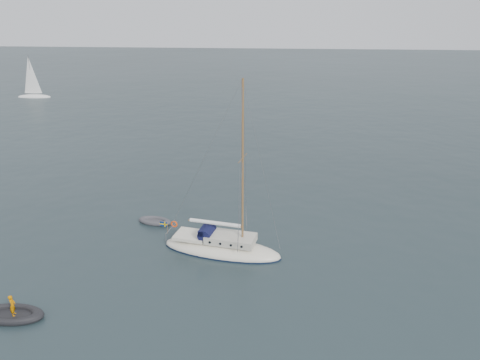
{
  "coord_description": "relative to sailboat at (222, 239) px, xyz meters",
  "views": [
    {
      "loc": [
        1.85,
        -30.49,
        15.77
      ],
      "look_at": [
        -0.91,
        0.0,
        4.17
      ],
      "focal_mm": 35.0,
      "sensor_mm": 36.0,
      "label": 1
    }
  ],
  "objects": [
    {
      "name": "dinghy",
      "position": [
        -5.67,
        3.89,
        -0.76
      ],
      "size": [
        2.64,
        1.19,
        0.38
      ],
      "rotation": [
        0.0,
        0.0,
        -0.2
      ],
      "color": "#444448",
      "rests_on": "ground"
    },
    {
      "name": "ground",
      "position": [
        1.89,
        2.79,
        -0.93
      ],
      "size": [
        300.0,
        300.0,
        0.0
      ],
      "primitive_type": "plane",
      "color": "black",
      "rests_on": "ground"
    },
    {
      "name": "distant_yacht_a",
      "position": [
        -40.52,
        52.11,
        2.45
      ],
      "size": [
        5.95,
        3.18,
        7.89
      ],
      "rotation": [
        0.0,
        0.0,
        0.04
      ],
      "color": "white",
      "rests_on": "ground"
    },
    {
      "name": "rib",
      "position": [
        -10.37,
        -8.08,
        -0.71
      ],
      "size": [
        3.64,
        1.65,
        1.4
      ],
      "rotation": [
        0.0,
        0.0,
        0.01
      ],
      "color": "black",
      "rests_on": "ground"
    },
    {
      "name": "sailboat",
      "position": [
        0.0,
        0.0,
        0.0
      ],
      "size": [
        8.59,
        2.58,
        12.23
      ],
      "rotation": [
        0.0,
        0.0,
        -0.19
      ],
      "color": "silver",
      "rests_on": "ground"
    }
  ]
}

